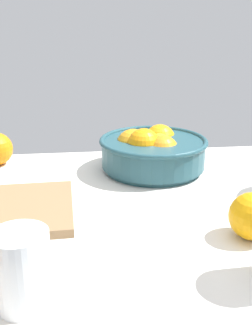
% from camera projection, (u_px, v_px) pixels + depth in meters
% --- Properties ---
extents(ground_plane, '(1.16, 0.81, 0.03)m').
position_uv_depth(ground_plane, '(146.00, 220.00, 0.79)').
color(ground_plane, silver).
extents(fruit_bowl, '(0.27, 0.27, 0.11)m').
position_uv_depth(fruit_bowl, '(152.00, 151.00, 1.00)').
color(fruit_bowl, '#234C56').
rests_on(fruit_bowl, ground_plane).
extents(second_glass, '(0.08, 0.08, 0.11)m').
position_uv_depth(second_glass, '(22.00, 274.00, 0.52)').
color(second_glass, white).
rests_on(second_glass, ground_plane).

